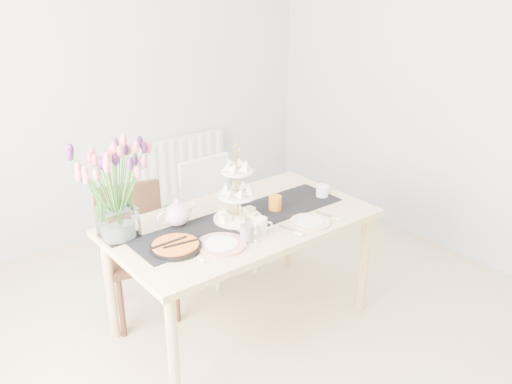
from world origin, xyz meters
TOP-DOWN VIEW (x-y plane):
  - room_shell at (0.00, 0.00)m, footprint 4.50×4.50m
  - radiator at (0.50, 2.19)m, footprint 1.20×0.08m
  - dining_table at (0.05, 0.46)m, footprint 1.60×0.90m
  - chair_brown at (-0.40, 1.03)m, footprint 0.52×0.52m
  - chair_white at (0.31, 1.15)m, footprint 0.45×0.45m
  - table_runner at (0.05, 0.46)m, footprint 1.40×0.35m
  - tulip_vase at (-0.64, 0.70)m, footprint 0.69×0.69m
  - cake_stand at (0.03, 0.46)m, footprint 0.30×0.30m
  - teapot at (-0.30, 0.62)m, footprint 0.25×0.21m
  - cream_jug at (0.69, 0.40)m, footprint 0.10×0.10m
  - tart_tin at (-0.46, 0.38)m, footprint 0.29×0.29m
  - mug_grey at (-0.09, 0.22)m, footprint 0.10×0.10m
  - mug_white at (0.03, 0.25)m, footprint 0.11×0.11m
  - mug_orange at (0.30, 0.43)m, footprint 0.11×0.11m
  - plate_left at (-0.24, 0.26)m, footprint 0.29×0.29m
  - plate_right at (0.34, 0.16)m, footprint 0.29×0.29m

SIDE VIEW (x-z plane):
  - radiator at x=0.50m, z-range 0.15..0.75m
  - chair_white at x=0.31m, z-range 0.07..0.95m
  - chair_brown at x=-0.40m, z-range 0.07..0.95m
  - dining_table at x=0.05m, z-range 0.30..1.05m
  - table_runner at x=0.05m, z-range 0.75..0.76m
  - plate_right at x=0.34m, z-range 0.75..0.76m
  - plate_left at x=-0.24m, z-range 0.75..0.76m
  - tart_tin at x=-0.46m, z-range 0.75..0.78m
  - cream_jug at x=0.69m, z-range 0.75..0.83m
  - mug_white at x=0.03m, z-range 0.75..0.84m
  - mug_grey at x=-0.09m, z-range 0.75..0.84m
  - mug_orange at x=0.30m, z-range 0.75..0.85m
  - teapot at x=-0.30m, z-range 0.75..0.91m
  - cake_stand at x=0.03m, z-range 0.66..1.09m
  - tulip_vase at x=-0.64m, z-range 0.83..1.42m
  - room_shell at x=0.00m, z-range -0.95..3.55m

